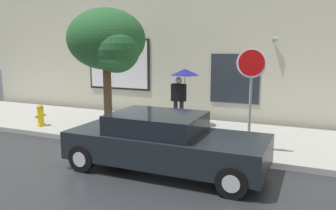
{
  "coord_description": "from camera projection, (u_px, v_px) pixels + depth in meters",
  "views": [
    {
      "loc": [
        4.6,
        -7.16,
        2.91
      ],
      "look_at": [
        0.68,
        1.8,
        1.2
      ],
      "focal_mm": 36.69,
      "sensor_mm": 36.0,
      "label": 1
    }
  ],
  "objects": [
    {
      "name": "fire_hydrant",
      "position": [
        40.0,
        115.0,
        11.86
      ],
      "size": [
        0.3,
        0.44,
        0.75
      ],
      "color": "yellow",
      "rests_on": "sidewalk"
    },
    {
      "name": "street_tree",
      "position": [
        108.0,
        42.0,
        10.75
      ],
      "size": [
        2.59,
        2.2,
        3.92
      ],
      "color": "#4C3823",
      "rests_on": "sidewalk"
    },
    {
      "name": "sidewalk",
      "position": [
        164.0,
        131.0,
        11.48
      ],
      "size": [
        20.0,
        4.0,
        0.15
      ],
      "primitive_type": "cube",
      "color": "#A3A099",
      "rests_on": "ground"
    },
    {
      "name": "building_facade",
      "position": [
        190.0,
        30.0,
        13.15
      ],
      "size": [
        20.0,
        0.67,
        7.0
      ],
      "color": "beige",
      "rests_on": "ground"
    },
    {
      "name": "pedestrian_with_umbrella",
      "position": [
        183.0,
        81.0,
        11.69
      ],
      "size": [
        0.97,
        0.97,
        1.97
      ],
      "color": "black",
      "rests_on": "sidewalk"
    },
    {
      "name": "parked_car",
      "position": [
        164.0,
        142.0,
        7.99
      ],
      "size": [
        4.63,
        1.92,
        1.35
      ],
      "color": "black",
      "rests_on": "ground"
    },
    {
      "name": "ground_plane",
      "position": [
        115.0,
        160.0,
        8.78
      ],
      "size": [
        60.0,
        60.0,
        0.0
      ],
      "primitive_type": "plane",
      "color": "#282B2D"
    },
    {
      "name": "stop_sign",
      "position": [
        251.0,
        79.0,
        8.7
      ],
      "size": [
        0.76,
        0.1,
        2.7
      ],
      "color": "gray",
      "rests_on": "sidewalk"
    }
  ]
}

